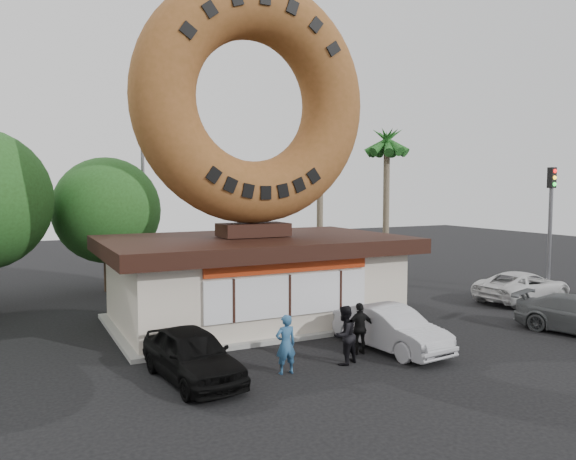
% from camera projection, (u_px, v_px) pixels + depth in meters
% --- Properties ---
extents(ground, '(90.00, 90.00, 0.00)m').
position_uv_depth(ground, '(334.00, 365.00, 16.30)').
color(ground, black).
rests_on(ground, ground).
extents(donut_shop, '(11.20, 7.20, 3.80)m').
position_uv_depth(donut_shop, '(254.00, 276.00, 21.51)').
color(donut_shop, beige).
rests_on(donut_shop, ground).
extents(giant_donut, '(9.19, 2.34, 9.19)m').
position_uv_depth(giant_donut, '(253.00, 101.00, 21.01)').
color(giant_donut, brown).
rests_on(giant_donut, donut_shop).
extents(tree_mid, '(5.20, 5.20, 6.63)m').
position_uv_depth(tree_mid, '(107.00, 210.00, 27.60)').
color(tree_mid, '#473321').
rests_on(tree_mid, ground).
extents(palm_near, '(2.60, 2.60, 9.75)m').
position_uv_depth(palm_near, '(320.00, 129.00, 31.49)').
color(palm_near, '#726651').
rests_on(palm_near, ground).
extents(palm_far, '(2.60, 2.60, 8.75)m').
position_uv_depth(palm_far, '(387.00, 146.00, 31.78)').
color(palm_far, '#726651').
rests_on(palm_far, ground).
extents(street_lamp, '(2.11, 0.20, 8.00)m').
position_uv_depth(street_lamp, '(146.00, 200.00, 29.41)').
color(street_lamp, '#59595E').
rests_on(street_lamp, ground).
extents(traffic_signal, '(0.30, 0.38, 6.07)m').
position_uv_depth(traffic_signal, '(551.00, 215.00, 25.80)').
color(traffic_signal, '#59595E').
rests_on(traffic_signal, ground).
extents(person_left, '(0.62, 0.42, 1.66)m').
position_uv_depth(person_left, '(286.00, 344.00, 15.53)').
color(person_left, '#28527B').
rests_on(person_left, ground).
extents(person_center, '(1.02, 0.91, 1.73)m').
position_uv_depth(person_center, '(344.00, 335.00, 16.37)').
color(person_center, black).
rests_on(person_center, ground).
extents(person_right, '(0.98, 0.48, 1.61)m').
position_uv_depth(person_right, '(360.00, 328.00, 17.38)').
color(person_right, black).
rests_on(person_right, ground).
extents(car_black, '(2.10, 4.28, 1.40)m').
position_uv_depth(car_black, '(192.00, 355.00, 15.01)').
color(car_black, black).
rests_on(car_black, ground).
extents(car_silver, '(1.97, 4.35, 1.38)m').
position_uv_depth(car_silver, '(391.00, 329.00, 17.79)').
color(car_silver, '#A5A5AA').
rests_on(car_silver, ground).
extents(car_white, '(5.10, 2.81, 1.35)m').
position_uv_depth(car_white, '(523.00, 287.00, 25.38)').
color(car_white, silver).
rests_on(car_white, ground).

